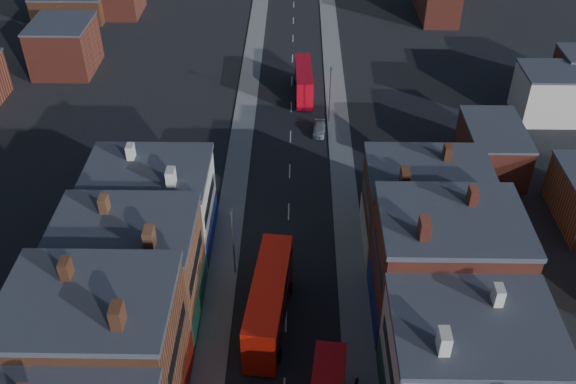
{
  "coord_description": "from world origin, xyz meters",
  "views": [
    {
      "loc": [
        0.84,
        -16.47,
        45.1
      ],
      "look_at": [
        0.0,
        35.44,
        6.22
      ],
      "focal_mm": 40.0,
      "sensor_mm": 36.0,
      "label": 1
    }
  ],
  "objects_px": {
    "bus_0": "(269,301)",
    "bus_2": "(304,81)",
    "car_3": "(319,129)",
    "car_2": "(275,262)",
    "ped_3": "(357,384)"
  },
  "relations": [
    {
      "from": "bus_2",
      "to": "car_3",
      "type": "xyz_separation_m",
      "value": [
        2.06,
        -10.47,
        -1.81
      ]
    },
    {
      "from": "bus_2",
      "to": "ped_3",
      "type": "bearing_deg",
      "value": -87.35
    },
    {
      "from": "car_2",
      "to": "car_3",
      "type": "relative_size",
      "value": 1.04
    },
    {
      "from": "bus_2",
      "to": "car_2",
      "type": "distance_m",
      "value": 36.54
    },
    {
      "from": "car_3",
      "to": "ped_3",
      "type": "height_order",
      "value": "ped_3"
    },
    {
      "from": "bus_2",
      "to": "car_2",
      "type": "bearing_deg",
      "value": -96.66
    },
    {
      "from": "bus_0",
      "to": "car_2",
      "type": "bearing_deg",
      "value": 93.71
    },
    {
      "from": "bus_0",
      "to": "bus_2",
      "type": "distance_m",
      "value": 44.07
    },
    {
      "from": "bus_2",
      "to": "car_2",
      "type": "xyz_separation_m",
      "value": [
        -2.94,
        -36.38,
        -1.81
      ]
    },
    {
      "from": "bus_2",
      "to": "car_2",
      "type": "relative_size",
      "value": 2.56
    },
    {
      "from": "bus_0",
      "to": "car_2",
      "type": "height_order",
      "value": "bus_0"
    },
    {
      "from": "bus_0",
      "to": "car_3",
      "type": "relative_size",
      "value": 3.31
    },
    {
      "from": "bus_0",
      "to": "ped_3",
      "type": "bearing_deg",
      "value": -38.6
    },
    {
      "from": "car_2",
      "to": "bus_2",
      "type": "bearing_deg",
      "value": 92.94
    },
    {
      "from": "bus_0",
      "to": "bus_2",
      "type": "relative_size",
      "value": 1.25
    }
  ]
}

